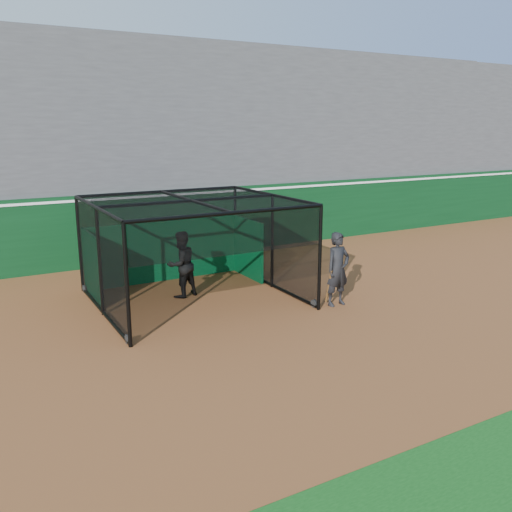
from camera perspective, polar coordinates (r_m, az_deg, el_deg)
ground at (r=12.89m, az=2.27°, el=-8.17°), size 120.00×120.00×0.00m
outfield_wall at (r=20.02m, az=-10.53°, el=3.31°), size 50.00×0.50×2.50m
grandstand at (r=23.33m, az=-13.97°, el=12.44°), size 50.00×7.85×8.95m
batting_cage at (r=15.04m, az=-6.67°, el=0.50°), size 5.19×4.91×2.80m
batter at (r=15.47m, az=-7.87°, el=-0.88°), size 1.09×0.96×1.90m
on_deck_player at (r=14.75m, az=8.61°, el=-1.39°), size 0.77×0.53×2.01m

